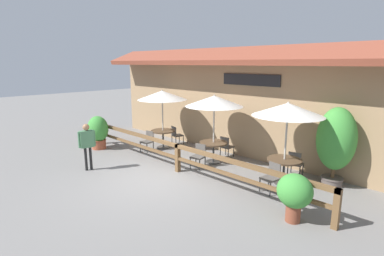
{
  "coord_description": "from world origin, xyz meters",
  "views": [
    {
      "loc": [
        7.1,
        -5.46,
        3.6
      ],
      "look_at": [
        0.18,
        1.56,
        1.46
      ],
      "focal_mm": 28.0,
      "sensor_mm": 36.0,
      "label": 1
    }
  ],
  "objects_px": {
    "chair_near_streetside": "(148,140)",
    "patio_umbrella_near": "(162,95)",
    "chair_far_streetside": "(271,176)",
    "pedestrian": "(87,141)",
    "dining_table_middle": "(214,146)",
    "chair_middle_streetside": "(199,155)",
    "patio_umbrella_middle": "(214,101)",
    "chair_near_wallside": "(176,134)",
    "dining_table_near": "(163,134)",
    "patio_umbrella_far": "(288,110)",
    "potted_plant_corner_fern": "(98,131)",
    "potted_plant_tall_tropical": "(295,193)",
    "chair_middle_wallside": "(226,146)",
    "chair_far_wallside": "(295,163)",
    "dining_table_far": "(284,164)",
    "potted_plant_entrance_palm": "(336,141)"
  },
  "relations": [
    {
      "from": "chair_middle_wallside",
      "to": "potted_plant_entrance_palm",
      "type": "relative_size",
      "value": 0.35
    },
    {
      "from": "dining_table_far",
      "to": "chair_near_wallside",
      "type": "bearing_deg",
      "value": 172.52
    },
    {
      "from": "dining_table_middle",
      "to": "chair_middle_streetside",
      "type": "height_order",
      "value": "chair_middle_streetside"
    },
    {
      "from": "chair_middle_wallside",
      "to": "potted_plant_corner_fern",
      "type": "height_order",
      "value": "potted_plant_corner_fern"
    },
    {
      "from": "patio_umbrella_near",
      "to": "dining_table_near",
      "type": "xyz_separation_m",
      "value": [
        0.0,
        -0.0,
        -1.66
      ]
    },
    {
      "from": "dining_table_far",
      "to": "potted_plant_corner_fern",
      "type": "relative_size",
      "value": 0.73
    },
    {
      "from": "chair_far_streetside",
      "to": "chair_far_wallside",
      "type": "distance_m",
      "value": 1.61
    },
    {
      "from": "dining_table_near",
      "to": "chair_near_streetside",
      "type": "distance_m",
      "value": 0.79
    },
    {
      "from": "patio_umbrella_far",
      "to": "chair_middle_streetside",
      "type": "bearing_deg",
      "value": -164.08
    },
    {
      "from": "dining_table_far",
      "to": "chair_far_wallside",
      "type": "relative_size",
      "value": 1.24
    },
    {
      "from": "chair_middle_streetside",
      "to": "patio_umbrella_middle",
      "type": "bearing_deg",
      "value": 78.37
    },
    {
      "from": "chair_near_streetside",
      "to": "patio_umbrella_near",
      "type": "bearing_deg",
      "value": 77.15
    },
    {
      "from": "dining_table_middle",
      "to": "patio_umbrella_middle",
      "type": "bearing_deg",
      "value": 0.0
    },
    {
      "from": "chair_near_streetside",
      "to": "chair_far_streetside",
      "type": "xyz_separation_m",
      "value": [
        5.77,
        -0.01,
        0.0
      ]
    },
    {
      "from": "chair_near_streetside",
      "to": "chair_far_streetside",
      "type": "distance_m",
      "value": 5.77
    },
    {
      "from": "dining_table_near",
      "to": "dining_table_far",
      "type": "height_order",
      "value": "same"
    },
    {
      "from": "chair_middle_streetside",
      "to": "potted_plant_corner_fern",
      "type": "height_order",
      "value": "potted_plant_corner_fern"
    },
    {
      "from": "patio_umbrella_middle",
      "to": "potted_plant_tall_tropical",
      "type": "distance_m",
      "value": 4.79
    },
    {
      "from": "dining_table_middle",
      "to": "chair_middle_wallside",
      "type": "distance_m",
      "value": 0.83
    },
    {
      "from": "dining_table_near",
      "to": "potted_plant_tall_tropical",
      "type": "height_order",
      "value": "potted_plant_tall_tropical"
    },
    {
      "from": "dining_table_middle",
      "to": "chair_far_streetside",
      "type": "distance_m",
      "value": 2.98
    },
    {
      "from": "chair_far_streetside",
      "to": "pedestrian",
      "type": "distance_m",
      "value": 6.1
    },
    {
      "from": "chair_near_streetside",
      "to": "pedestrian",
      "type": "relative_size",
      "value": 0.51
    },
    {
      "from": "chair_middle_streetside",
      "to": "chair_middle_wallside",
      "type": "relative_size",
      "value": 1.0
    },
    {
      "from": "patio_umbrella_near",
      "to": "chair_near_streetside",
      "type": "xyz_separation_m",
      "value": [
        -0.06,
        -0.77,
        -1.82
      ]
    },
    {
      "from": "patio_umbrella_near",
      "to": "patio_umbrella_far",
      "type": "relative_size",
      "value": 1.0
    },
    {
      "from": "patio_umbrella_near",
      "to": "chair_near_wallside",
      "type": "bearing_deg",
      "value": 89.73
    },
    {
      "from": "chair_far_streetside",
      "to": "dining_table_near",
      "type": "bearing_deg",
      "value": -177.92
    },
    {
      "from": "dining_table_middle",
      "to": "pedestrian",
      "type": "distance_m",
      "value": 4.44
    },
    {
      "from": "patio_umbrella_near",
      "to": "dining_table_far",
      "type": "height_order",
      "value": "patio_umbrella_near"
    },
    {
      "from": "chair_near_streetside",
      "to": "dining_table_middle",
      "type": "xyz_separation_m",
      "value": [
        2.9,
        0.81,
        0.16
      ]
    },
    {
      "from": "dining_table_near",
      "to": "chair_far_streetside",
      "type": "relative_size",
      "value": 1.24
    },
    {
      "from": "patio_umbrella_far",
      "to": "chair_far_streetside",
      "type": "distance_m",
      "value": 1.99
    },
    {
      "from": "chair_middle_streetside",
      "to": "potted_plant_entrance_palm",
      "type": "relative_size",
      "value": 0.35
    },
    {
      "from": "dining_table_middle",
      "to": "patio_umbrella_near",
      "type": "bearing_deg",
      "value": -179.22
    },
    {
      "from": "dining_table_middle",
      "to": "chair_middle_streetside",
      "type": "bearing_deg",
      "value": -88.95
    },
    {
      "from": "chair_middle_wallside",
      "to": "chair_far_wallside",
      "type": "bearing_deg",
      "value": 176.1
    },
    {
      "from": "chair_middle_wallside",
      "to": "pedestrian",
      "type": "height_order",
      "value": "pedestrian"
    },
    {
      "from": "patio_umbrella_middle",
      "to": "potted_plant_tall_tropical",
      "type": "bearing_deg",
      "value": -25.37
    },
    {
      "from": "patio_umbrella_far",
      "to": "dining_table_far",
      "type": "xyz_separation_m",
      "value": [
        -0.0,
        -0.0,
        -1.66
      ]
    },
    {
      "from": "dining_table_near",
      "to": "patio_umbrella_middle",
      "type": "relative_size",
      "value": 0.41
    },
    {
      "from": "chair_near_wallside",
      "to": "patio_umbrella_far",
      "type": "height_order",
      "value": "patio_umbrella_far"
    },
    {
      "from": "chair_near_streetside",
      "to": "chair_middle_streetside",
      "type": "height_order",
      "value": "same"
    },
    {
      "from": "chair_middle_wallside",
      "to": "potted_plant_entrance_palm",
      "type": "bearing_deg",
      "value": 177.85
    },
    {
      "from": "chair_near_wallside",
      "to": "potted_plant_tall_tropical",
      "type": "height_order",
      "value": "potted_plant_tall_tropical"
    },
    {
      "from": "chair_middle_streetside",
      "to": "dining_table_far",
      "type": "height_order",
      "value": "chair_middle_streetside"
    },
    {
      "from": "patio_umbrella_middle",
      "to": "chair_middle_streetside",
      "type": "distance_m",
      "value": 1.99
    },
    {
      "from": "dining_table_near",
      "to": "potted_plant_tall_tropical",
      "type": "relative_size",
      "value": 0.89
    },
    {
      "from": "patio_umbrella_far",
      "to": "pedestrian",
      "type": "height_order",
      "value": "patio_umbrella_far"
    },
    {
      "from": "chair_near_streetside",
      "to": "chair_near_wallside",
      "type": "relative_size",
      "value": 1.0
    }
  ]
}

